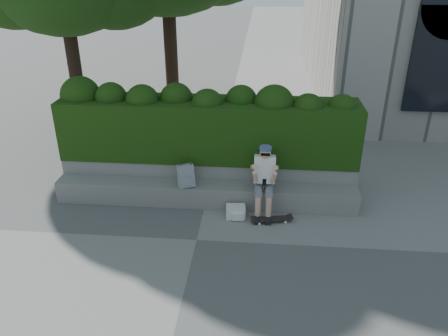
# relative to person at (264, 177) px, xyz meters

# --- Properties ---
(ground) EXTENTS (80.00, 80.00, 0.00)m
(ground) POSITION_rel_person_xyz_m (-1.16, -1.07, -0.75)
(ground) COLOR slate
(ground) RESTS_ON ground
(bench_ledge) EXTENTS (6.00, 0.45, 0.45)m
(bench_ledge) POSITION_rel_person_xyz_m (-1.16, 0.18, -0.53)
(bench_ledge) COLOR gray
(bench_ledge) RESTS_ON ground
(planter_wall) EXTENTS (6.00, 0.50, 0.75)m
(planter_wall) POSITION_rel_person_xyz_m (-1.16, 0.66, -0.38)
(planter_wall) COLOR gray
(planter_wall) RESTS_ON ground
(hedge) EXTENTS (6.00, 1.00, 1.20)m
(hedge) POSITION_rel_person_xyz_m (-1.16, 0.88, 0.60)
(hedge) COLOR black
(hedge) RESTS_ON planter_wall
(person) EXTENTS (0.40, 0.76, 1.38)m
(person) POSITION_rel_person_xyz_m (0.00, 0.00, 0.00)
(person) COLOR slate
(person) RESTS_ON ground
(skateboard) EXTENTS (0.73, 0.32, 0.07)m
(skateboard) POSITION_rel_person_xyz_m (0.17, -0.36, -0.69)
(skateboard) COLOR black
(skateboard) RESTS_ON ground
(backpack_plaid) EXTENTS (0.35, 0.28, 0.45)m
(backpack_plaid) POSITION_rel_person_xyz_m (-1.52, 0.08, -0.08)
(backpack_plaid) COLOR #A2A2A6
(backpack_plaid) RESTS_ON bench_ledge
(backpack_ground) EXTENTS (0.38, 0.29, 0.23)m
(backpack_ground) POSITION_rel_person_xyz_m (-0.52, -0.24, -0.64)
(backpack_ground) COLOR silver
(backpack_ground) RESTS_ON ground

